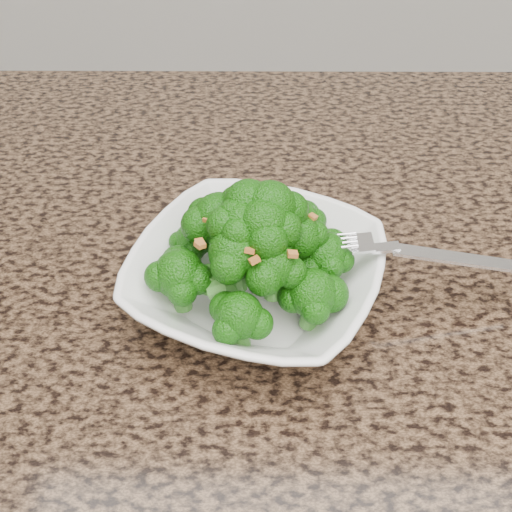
# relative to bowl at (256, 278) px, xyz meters

# --- Properties ---
(granite_counter) EXTENTS (1.64, 1.04, 0.03)m
(granite_counter) POSITION_rel_bowl_xyz_m (0.07, -0.09, -0.04)
(granite_counter) COLOR brown
(granite_counter) RESTS_ON cabinet
(bowl) EXTENTS (0.27, 0.27, 0.05)m
(bowl) POSITION_rel_bowl_xyz_m (0.00, 0.00, 0.00)
(bowl) COLOR white
(bowl) RESTS_ON granite_counter
(broccoli_pile) EXTENTS (0.18, 0.18, 0.08)m
(broccoli_pile) POSITION_rel_bowl_xyz_m (-0.00, 0.00, 0.06)
(broccoli_pile) COLOR #175E0A
(broccoli_pile) RESTS_ON bowl
(garlic_topping) EXTENTS (0.11, 0.11, 0.01)m
(garlic_topping) POSITION_rel_bowl_xyz_m (-0.00, 0.00, 0.10)
(garlic_topping) COLOR #BF722E
(garlic_topping) RESTS_ON broccoli_pile
(fork) EXTENTS (0.19, 0.04, 0.01)m
(fork) POSITION_rel_bowl_xyz_m (0.11, 0.00, 0.03)
(fork) COLOR silver
(fork) RESTS_ON bowl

